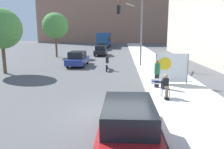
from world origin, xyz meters
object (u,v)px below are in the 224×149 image
(parked_car_curbside, at_px, (128,123))
(city_bus_on_road, at_px, (104,39))
(street_tree_near_curb, at_px, (1,29))
(jogger_on_sidewalk, at_px, (157,73))
(seated_protester, at_px, (165,85))
(protest_banner, at_px, (171,68))
(motorcycle_on_road, at_px, (107,64))
(traffic_light_pole, at_px, (133,23))
(car_on_road_nearest, at_px, (78,59))
(street_tree_midblock, at_px, (55,26))
(car_on_road_midblock, at_px, (101,51))
(car_on_road_distant, at_px, (102,46))
(pedestrian_behind, at_px, (172,68))

(parked_car_curbside, relative_size, city_bus_on_road, 0.40)
(parked_car_curbside, xyz_separation_m, street_tree_near_curb, (-10.15, 11.55, 3.03))
(jogger_on_sidewalk, relative_size, parked_car_curbside, 0.35)
(seated_protester, height_order, jogger_on_sidewalk, jogger_on_sidewalk)
(protest_banner, distance_m, motorcycle_on_road, 7.29)
(traffic_light_pole, xyz_separation_m, car_on_road_nearest, (-5.67, -0.07, -3.55))
(seated_protester, relative_size, traffic_light_pole, 0.19)
(parked_car_curbside, xyz_separation_m, street_tree_midblock, (-9.47, 24.13, 3.61))
(car_on_road_midblock, relative_size, car_on_road_distant, 0.95)
(car_on_road_distant, relative_size, street_tree_near_curb, 0.87)
(pedestrian_behind, bearing_deg, street_tree_midblock, 30.69)
(jogger_on_sidewalk, distance_m, city_bus_on_road, 39.70)
(traffic_light_pole, distance_m, motorcycle_on_road, 5.16)
(traffic_light_pole, bearing_deg, jogger_on_sidewalk, -83.48)
(traffic_light_pole, bearing_deg, parked_car_curbside, -93.03)
(car_on_road_midblock, relative_size, street_tree_midblock, 0.73)
(parked_car_curbside, relative_size, car_on_road_distant, 1.02)
(seated_protester, relative_size, jogger_on_sidewalk, 0.71)
(car_on_road_midblock, bearing_deg, jogger_on_sidewalk, -74.81)
(protest_banner, relative_size, motorcycle_on_road, 0.96)
(car_on_road_midblock, bearing_deg, street_tree_midblock, -159.25)
(car_on_road_midblock, height_order, street_tree_near_curb, street_tree_near_curb)
(seated_protester, height_order, car_on_road_nearest, car_on_road_nearest)
(parked_car_curbside, bearing_deg, seated_protester, 66.78)
(city_bus_on_road, height_order, motorcycle_on_road, city_bus_on_road)
(city_bus_on_road, bearing_deg, pedestrian_behind, -77.85)
(car_on_road_distant, distance_m, motorcycle_on_road, 23.32)
(seated_protester, distance_m, traffic_light_pole, 11.98)
(pedestrian_behind, distance_m, car_on_road_midblock, 18.40)
(city_bus_on_road, bearing_deg, car_on_road_midblock, -86.76)
(traffic_light_pole, bearing_deg, motorcycle_on_road, -133.24)
(jogger_on_sidewalk, distance_m, pedestrian_behind, 2.90)
(city_bus_on_road, bearing_deg, car_on_road_nearest, -90.57)
(seated_protester, height_order, pedestrian_behind, pedestrian_behind)
(jogger_on_sidewalk, relative_size, car_on_road_nearest, 0.37)
(pedestrian_behind, bearing_deg, parked_car_curbside, 149.84)
(parked_car_curbside, relative_size, street_tree_near_curb, 0.89)
(traffic_light_pole, xyz_separation_m, street_tree_near_curb, (-11.00, -4.54, -0.57))
(car_on_road_nearest, bearing_deg, protest_banner, -46.36)
(jogger_on_sidewalk, relative_size, car_on_road_midblock, 0.38)
(car_on_road_distant, bearing_deg, car_on_road_nearest, -91.89)
(seated_protester, relative_size, motorcycle_on_road, 0.55)
(car_on_road_distant, relative_size, motorcycle_on_road, 2.17)
(city_bus_on_road, distance_m, street_tree_midblock, 22.54)
(motorcycle_on_road, bearing_deg, street_tree_midblock, 126.61)
(protest_banner, distance_m, car_on_road_midblock, 19.66)
(city_bus_on_road, bearing_deg, car_on_road_distant, -87.64)
(car_on_road_distant, height_order, motorcycle_on_road, car_on_road_distant)
(pedestrian_behind, height_order, street_tree_midblock, street_tree_midblock)
(street_tree_near_curb, bearing_deg, street_tree_midblock, 86.92)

